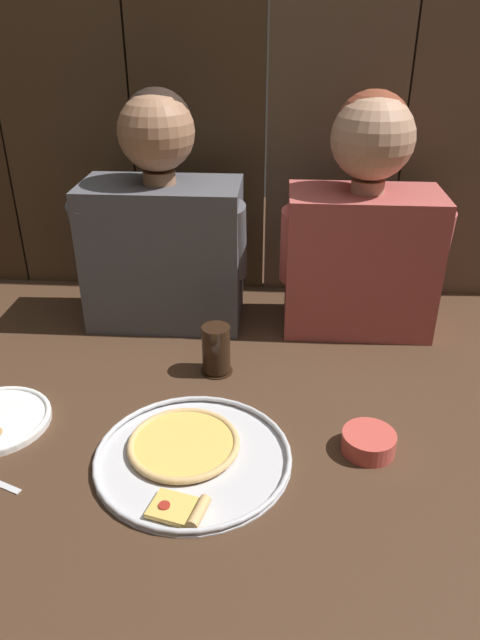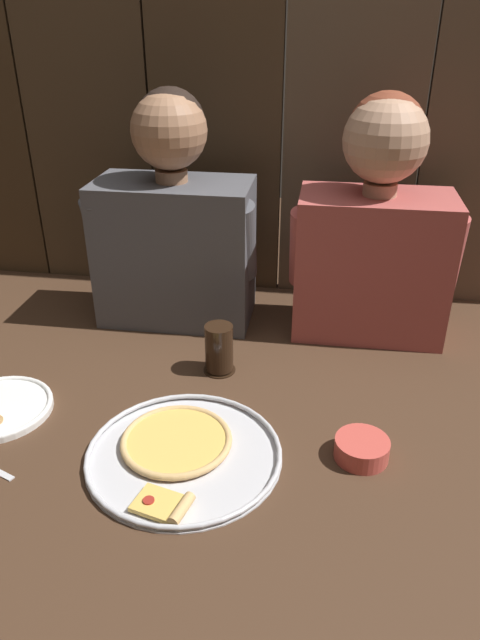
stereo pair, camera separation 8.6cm
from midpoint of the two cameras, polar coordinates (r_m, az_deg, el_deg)
The scene contains 7 objects.
ground_plane at distance 1.23m, azimuth -0.90°, elevation -9.69°, with size 3.20×3.20×0.00m, color #422B1C.
pizza_tray at distance 1.15m, azimuth -7.11°, elevation -12.83°, with size 0.37×0.37×0.03m.
drinking_glass at distance 1.35m, azimuth -4.15°, elevation -2.97°, with size 0.08×0.08×0.12m.
dipping_bowl at distance 1.16m, azimuth 10.33°, elevation -11.59°, with size 0.10×0.10×0.04m.
diner_left at distance 1.52m, azimuth -9.21°, elevation 9.13°, with size 0.43×0.22×0.59m.
diner_right at distance 1.49m, azimuth 10.34°, elevation 9.10°, with size 0.41×0.21×0.59m.
wooden_backdrop_wall at distance 1.64m, azimuth 1.06°, elevation 22.84°, with size 2.19×0.03×1.21m.
Camera 1 is at (0.04, -0.97, 0.76)m, focal length 32.84 mm.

